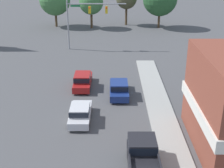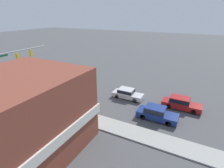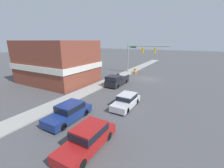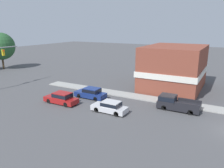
{
  "view_description": "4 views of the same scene",
  "coord_description": "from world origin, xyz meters",
  "views": [
    {
      "loc": [
        1.2,
        -10.36,
        13.51
      ],
      "look_at": [
        1.21,
        15.62,
        2.67
      ],
      "focal_mm": 50.0,
      "sensor_mm": 36.0,
      "label": 1
    },
    {
      "loc": [
        20.12,
        22.53,
        11.72
      ],
      "look_at": [
        -1.16,
        11.42,
        1.96
      ],
      "focal_mm": 28.0,
      "sensor_mm": 36.0,
      "label": 2
    },
    {
      "loc": [
        -7.73,
        28.06,
        7.14
      ],
      "look_at": [
        1.29,
        11.88,
        1.79
      ],
      "focal_mm": 24.0,
      "sensor_mm": 36.0,
      "label": 3
    },
    {
      "loc": [
        -23.64,
        1.27,
        10.38
      ],
      "look_at": [
        0.64,
        14.68,
        3.01
      ],
      "focal_mm": 35.0,
      "sensor_mm": 36.0,
      "label": 4
    }
  ],
  "objects": [
    {
      "name": "pickup_truck_parked",
      "position": [
        3.29,
        6.94,
        0.89
      ],
      "size": [
        2.03,
        5.21,
        1.8
      ],
      "color": "black",
      "rests_on": "ground"
    },
    {
      "name": "car_lead",
      "position": [
        -1.58,
        13.72,
        0.76
      ],
      "size": [
        1.77,
        4.5,
        1.46
      ],
      "color": "black",
      "rests_on": "ground"
    },
    {
      "name": "car_oncoming",
      "position": [
        1.92,
        18.95,
        0.81
      ],
      "size": [
        1.88,
        4.73,
        1.57
      ],
      "rotation": [
        0.0,
        0.0,
        3.14
      ],
      "color": "black",
      "rests_on": "ground"
    },
    {
      "name": "backdrop_tree_right_mid",
      "position": [
        10.44,
        51.18,
        5.6
      ],
      "size": [
        6.62,
        6.62,
        8.92
      ],
      "color": "#4C3823",
      "rests_on": "ground"
    },
    {
      "name": "car_second_ahead",
      "position": [
        -2.01,
        21.16,
        0.82
      ],
      "size": [
        1.8,
        4.89,
        1.59
      ],
      "color": "black",
      "rests_on": "ground"
    },
    {
      "name": "corner_brick_building",
      "position": [
        13.54,
        9.7,
        3.54
      ],
      "size": [
        12.58,
        9.46,
        7.2
      ],
      "color": "brown",
      "rests_on": "ground"
    }
  ]
}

